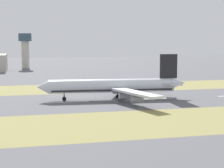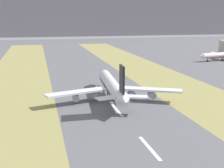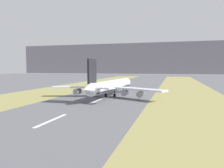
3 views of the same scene
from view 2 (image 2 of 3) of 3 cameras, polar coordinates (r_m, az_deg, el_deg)
ground_plane at (r=151.30m, az=-0.86°, el=-2.72°), size 800.00×800.00×0.00m
grass_median_west at (r=148.51m, az=-18.10°, el=-3.64°), size 40.00×600.00×0.01m
grass_median_east at (r=166.67m, az=14.42°, el=-1.69°), size 40.00×600.00×0.01m
centreline_dash_near at (r=97.76m, az=6.86°, el=-11.50°), size 1.20×18.00×0.01m
centreline_dash_mid at (r=133.59m, az=0.92°, el=-4.78°), size 1.20×18.00×0.01m
centreline_dash_far at (r=171.27m, az=-2.40°, el=-0.93°), size 1.20×18.00×0.01m
airplane_main_jet at (r=149.57m, az=0.11°, el=-0.52°), size 63.92×67.22×20.20m
airplane_parked_apron at (r=299.32m, az=19.73°, el=5.02°), size 52.67×49.62×15.93m
mountain_ridge at (r=663.32m, az=-10.97°, el=12.31°), size 800.00×120.00×81.85m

